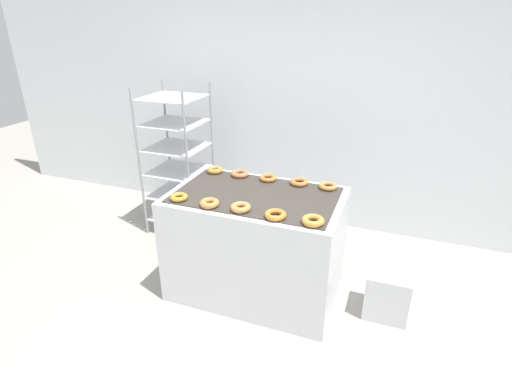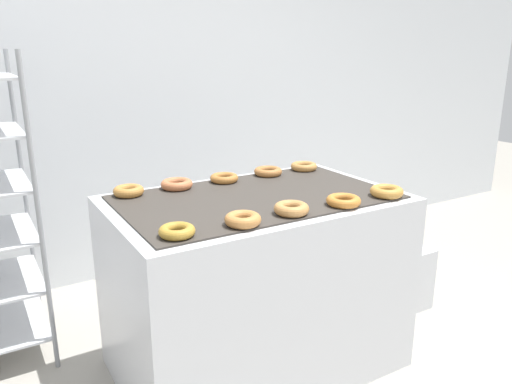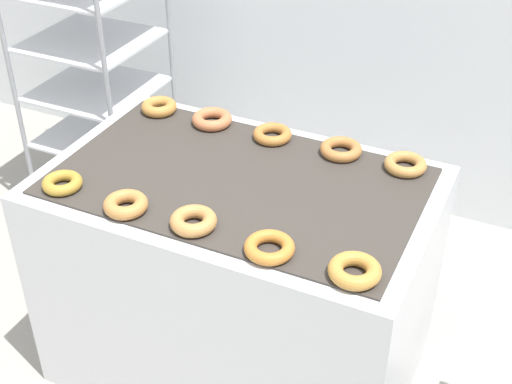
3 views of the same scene
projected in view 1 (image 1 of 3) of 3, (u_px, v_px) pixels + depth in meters
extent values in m
plane|color=#9E998E|center=(224.00, 342.00, 2.94)|extent=(14.00, 14.00, 0.00)
cube|color=silver|center=(304.00, 99.00, 4.19)|extent=(8.00, 0.05, 2.80)
cube|color=silver|center=(256.00, 244.00, 3.34)|extent=(1.37, 0.86, 0.90)
cube|color=#38332D|center=(256.00, 195.00, 3.15)|extent=(1.26, 0.75, 0.01)
cube|color=#262628|center=(286.00, 259.00, 2.81)|extent=(0.12, 0.07, 0.10)
cylinder|color=gray|center=(140.00, 166.00, 4.09)|extent=(0.02, 0.02, 1.58)
cylinder|color=gray|center=(188.00, 173.00, 3.91)|extent=(0.02, 0.02, 1.58)
cylinder|color=gray|center=(169.00, 150.00, 4.56)|extent=(0.02, 0.02, 1.58)
cylinder|color=gray|center=(213.00, 156.00, 4.38)|extent=(0.02, 0.02, 1.58)
cube|color=silver|center=(182.00, 213.00, 4.49)|extent=(0.56, 0.55, 0.01)
cube|color=silver|center=(180.00, 192.00, 4.39)|extent=(0.56, 0.55, 0.01)
cube|color=silver|center=(178.00, 170.00, 4.28)|extent=(0.56, 0.55, 0.01)
cube|color=silver|center=(176.00, 147.00, 4.18)|extent=(0.56, 0.55, 0.01)
cube|color=silver|center=(174.00, 123.00, 4.07)|extent=(0.56, 0.55, 0.01)
cube|color=silver|center=(172.00, 97.00, 3.97)|extent=(0.56, 0.55, 0.01)
cube|color=silver|center=(387.00, 294.00, 3.14)|extent=(0.33, 0.28, 0.39)
torus|color=#A77F2C|center=(179.00, 197.00, 3.05)|extent=(0.14, 0.14, 0.04)
torus|color=#B4773C|center=(210.00, 203.00, 2.95)|extent=(0.15, 0.15, 0.05)
torus|color=#B37C42|center=(241.00, 207.00, 2.88)|extent=(0.15, 0.15, 0.05)
torus|color=#BC752D|center=(275.00, 215.00, 2.78)|extent=(0.15, 0.15, 0.04)
torus|color=#B88137|center=(313.00, 221.00, 2.70)|extent=(0.16, 0.16, 0.05)
torus|color=#B17736|center=(215.00, 170.00, 3.58)|extent=(0.14, 0.14, 0.04)
torus|color=#B96A41|center=(240.00, 174.00, 3.50)|extent=(0.16, 0.16, 0.04)
torus|color=#AA6C30|center=(268.00, 178.00, 3.41)|extent=(0.15, 0.15, 0.04)
torus|color=#A86B36|center=(299.00, 182.00, 3.33)|extent=(0.15, 0.15, 0.04)
torus|color=#B07A3E|center=(328.00, 186.00, 3.25)|extent=(0.15, 0.15, 0.04)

